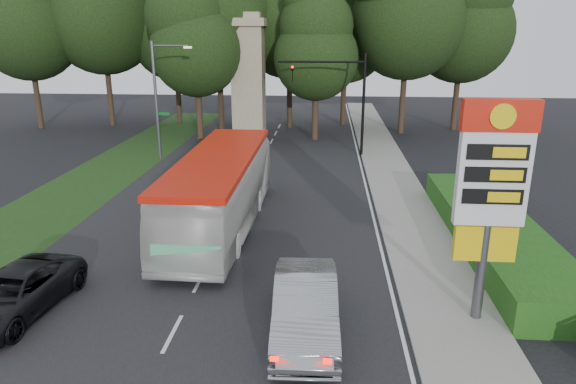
# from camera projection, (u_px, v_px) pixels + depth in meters

# --- Properties ---
(ground) EXTENTS (120.00, 120.00, 0.00)m
(ground) POSITION_uv_depth(u_px,v_px,m) (167.00, 344.00, 14.76)
(ground) COLOR black
(ground) RESTS_ON ground
(road_surface) EXTENTS (14.00, 80.00, 0.02)m
(road_surface) POSITION_uv_depth(u_px,v_px,m) (238.00, 207.00, 26.18)
(road_surface) COLOR black
(road_surface) RESTS_ON ground
(sidewalk_right) EXTENTS (3.00, 80.00, 0.12)m
(sidewalk_right) POSITION_uv_depth(u_px,v_px,m) (406.00, 211.00, 25.56)
(sidewalk_right) COLOR gray
(sidewalk_right) RESTS_ON ground
(grass_verge_left) EXTENTS (5.00, 50.00, 0.02)m
(grass_verge_left) POSITION_uv_depth(u_px,v_px,m) (106.00, 173.00, 32.57)
(grass_verge_left) COLOR #193814
(grass_verge_left) RESTS_ON ground
(hedge) EXTENTS (3.00, 14.00, 1.20)m
(hedge) POSITION_uv_depth(u_px,v_px,m) (494.00, 232.00, 21.38)
(hedge) COLOR #1C4B14
(hedge) RESTS_ON ground
(gas_station_pylon) EXTENTS (2.10, 0.45, 6.85)m
(gas_station_pylon) POSITION_uv_depth(u_px,v_px,m) (492.00, 183.00, 14.67)
(gas_station_pylon) COLOR #59595E
(gas_station_pylon) RESTS_ON ground
(traffic_signal_mast) EXTENTS (6.10, 0.35, 7.20)m
(traffic_signal_mast) POSITION_uv_depth(u_px,v_px,m) (345.00, 90.00, 35.80)
(traffic_signal_mast) COLOR black
(traffic_signal_mast) RESTS_ON ground
(streetlight_signs) EXTENTS (2.75, 0.98, 8.00)m
(streetlight_signs) POSITION_uv_depth(u_px,v_px,m) (159.00, 95.00, 34.88)
(streetlight_signs) COLOR #59595E
(streetlight_signs) RESTS_ON ground
(monument) EXTENTS (3.00, 3.00, 10.05)m
(monument) POSITION_uv_depth(u_px,v_px,m) (249.00, 76.00, 41.92)
(monument) COLOR gray
(monument) RESTS_ON ground
(tree_far_west) EXTENTS (8.96, 8.96, 17.60)m
(tree_far_west) POSITION_uv_depth(u_px,v_px,m) (24.00, 6.00, 44.54)
(tree_far_west) COLOR #2D2116
(tree_far_west) RESTS_ON ground
(tree_west_near) EXTENTS (8.40, 8.40, 16.50)m
(tree_west_near) POSITION_uv_depth(u_px,v_px,m) (173.00, 16.00, 47.69)
(tree_west_near) COLOR #2D2116
(tree_west_near) RESTS_ON ground
(tree_center_right) EXTENTS (9.24, 9.24, 18.15)m
(tree_center_right) POSITION_uv_depth(u_px,v_px,m) (290.00, 2.00, 44.70)
(tree_center_right) COLOR #2D2116
(tree_center_right) RESTS_ON ground
(tree_east_near) EXTENTS (8.12, 8.12, 15.95)m
(tree_east_near) POSITION_uv_depth(u_px,v_px,m) (346.00, 19.00, 46.65)
(tree_east_near) COLOR #2D2116
(tree_east_near) RESTS_ON ground
(tree_far_east) EXTENTS (8.68, 8.68, 17.05)m
(tree_far_east) POSITION_uv_depth(u_px,v_px,m) (464.00, 10.00, 43.83)
(tree_far_east) COLOR #2D2116
(tree_far_east) RESTS_ON ground
(tree_monument_left) EXTENTS (7.28, 7.28, 14.30)m
(tree_monument_left) POSITION_uv_depth(u_px,v_px,m) (195.00, 30.00, 40.19)
(tree_monument_left) COLOR #2D2116
(tree_monument_left) RESTS_ON ground
(tree_monument_right) EXTENTS (6.72, 6.72, 13.20)m
(tree_monument_right) POSITION_uv_depth(u_px,v_px,m) (316.00, 39.00, 40.19)
(tree_monument_right) COLOR #2D2116
(tree_monument_right) RESTS_ON ground
(transit_bus) EXTENTS (3.16, 12.34, 3.42)m
(transit_bus) POSITION_uv_depth(u_px,v_px,m) (221.00, 192.00, 23.05)
(transit_bus) COLOR silver
(transit_bus) RESTS_ON ground
(sedan_silver) EXTENTS (2.06, 5.37, 1.75)m
(sedan_silver) POSITION_uv_depth(u_px,v_px,m) (305.00, 307.00, 15.07)
(sedan_silver) COLOR #9A9DA1
(sedan_silver) RESTS_ON ground
(suv_charcoal) EXTENTS (2.92, 5.36, 1.42)m
(suv_charcoal) POSITION_uv_depth(u_px,v_px,m) (14.00, 293.00, 16.17)
(suv_charcoal) COLOR black
(suv_charcoal) RESTS_ON ground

